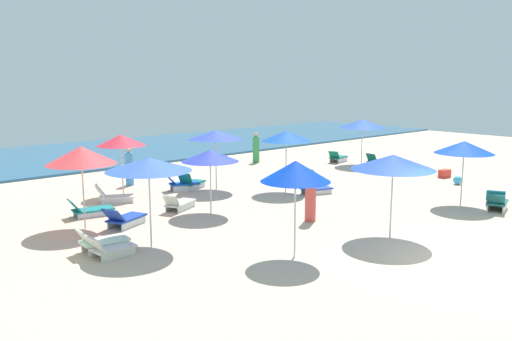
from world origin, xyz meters
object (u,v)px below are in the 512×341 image
(lounge_chair_2_0, at_px, (110,248))
(umbrella_9, at_px, (464,147))
(lounge_chair_6_0, at_px, (179,203))
(lounge_chair_9_1, at_px, (497,203))
(lounge_chair_4_1, at_px, (378,161))
(lounge_chair_3_0, at_px, (182,184))
(umbrella_7, at_px, (296,171))
(umbrella_5, at_px, (81,155))
(lounge_chair_9_0, at_px, (496,197))
(umbrella_8, at_px, (286,136))
(lounge_chair_8_0, at_px, (314,188))
(lounge_chair_4_0, at_px, (338,157))
(lounge_chair_2_1, at_px, (101,241))
(beachgoer_2, at_px, (310,197))
(beachgoer_1, at_px, (129,168))
(cooler_box_0, at_px, (445,174))
(umbrella_6, at_px, (210,156))
(umbrella_0, at_px, (393,162))
(lounge_chair_1_0, at_px, (114,196))
(lounge_chair_3_1, at_px, (191,183))
(lounge_chair_5_1, at_px, (90,209))
(lounge_chair_5_0, at_px, (124,218))
(umbrella_2, at_px, (149,165))
(umbrella_3, at_px, (216,135))
(beachgoer_0, at_px, (256,149))
(umbrella_1, at_px, (121,140))
(beach_ball_1, at_px, (458,180))

(lounge_chair_2_0, relative_size, umbrella_9, 0.52)
(lounge_chair_6_0, height_order, lounge_chair_9_1, lounge_chair_9_1)
(lounge_chair_4_1, height_order, lounge_chair_6_0, lounge_chair_4_1)
(lounge_chair_3_0, relative_size, umbrella_7, 0.58)
(umbrella_5, height_order, lounge_chair_9_0, umbrella_5)
(lounge_chair_3_0, xyz_separation_m, umbrella_9, (6.03, -9.07, 1.88))
(umbrella_8, bearing_deg, lounge_chair_8_0, -64.72)
(lounge_chair_4_0, xyz_separation_m, lounge_chair_4_1, (0.42, -2.36, 0.01))
(lounge_chair_2_0, height_order, lounge_chair_6_0, lounge_chair_6_0)
(lounge_chair_2_1, bearing_deg, umbrella_8, -71.74)
(umbrella_9, xyz_separation_m, beachgoer_2, (-5.66, 2.26, -1.34))
(lounge_chair_3_0, distance_m, beachgoer_1, 2.69)
(lounge_chair_9_0, bearing_deg, lounge_chair_6_0, 28.85)
(lounge_chair_9_1, bearing_deg, lounge_chair_2_1, 50.88)
(lounge_chair_9_0, bearing_deg, cooler_box_0, -65.03)
(lounge_chair_3_0, height_order, umbrella_9, umbrella_9)
(lounge_chair_8_0, bearing_deg, umbrella_9, -135.59)
(umbrella_7, height_order, lounge_chair_9_1, umbrella_7)
(lounge_chair_6_0, height_order, umbrella_7, umbrella_7)
(lounge_chair_2_0, bearing_deg, lounge_chair_9_0, -109.53)
(lounge_chair_6_0, height_order, lounge_chair_9_0, lounge_chair_6_0)
(lounge_chair_2_0, distance_m, umbrella_9, 12.77)
(umbrella_6, height_order, lounge_chair_8_0, umbrella_6)
(umbrella_0, distance_m, lounge_chair_1_0, 10.46)
(umbrella_7, bearing_deg, umbrella_8, 46.33)
(lounge_chair_4_0, height_order, lounge_chair_6_0, lounge_chair_4_0)
(lounge_chair_3_1, xyz_separation_m, umbrella_5, (-5.92, -2.71, 2.03))
(lounge_chair_1_0, bearing_deg, lounge_chair_3_0, -59.02)
(lounge_chair_1_0, height_order, lounge_chair_9_0, lounge_chair_1_0)
(lounge_chair_1_0, height_order, lounge_chair_5_1, lounge_chair_1_0)
(lounge_chair_5_0, relative_size, cooler_box_0, 2.75)
(lounge_chair_4_1, distance_m, cooler_box_0, 3.97)
(umbrella_2, distance_m, cooler_box_0, 15.78)
(lounge_chair_4_1, relative_size, lounge_chair_8_0, 0.98)
(lounge_chair_2_0, bearing_deg, lounge_chair_4_0, -72.64)
(lounge_chair_2_1, distance_m, umbrella_3, 8.70)
(lounge_chair_8_0, distance_m, umbrella_9, 5.84)
(lounge_chair_2_0, bearing_deg, umbrella_7, -135.33)
(lounge_chair_2_0, distance_m, beachgoer_1, 9.54)
(umbrella_7, bearing_deg, lounge_chair_9_1, -8.67)
(umbrella_2, xyz_separation_m, lounge_chair_9_1, (11.16, -4.62, -2.03))
(lounge_chair_5_1, bearing_deg, beachgoer_0, -58.49)
(cooler_box_0, bearing_deg, lounge_chair_6_0, -9.38)
(lounge_chair_1_0, xyz_separation_m, lounge_chair_3_0, (3.15, 0.12, 0.03))
(lounge_chair_4_1, bearing_deg, umbrella_5, 98.86)
(lounge_chair_4_0, xyz_separation_m, beachgoer_0, (-3.49, 2.88, 0.50))
(umbrella_1, xyz_separation_m, beachgoer_1, (1.22, 1.66, -1.46))
(lounge_chair_6_0, distance_m, beach_ball_1, 12.41)
(beachgoer_1, bearing_deg, lounge_chair_8_0, 165.01)
(beachgoer_1, bearing_deg, lounge_chair_4_1, -159.63)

